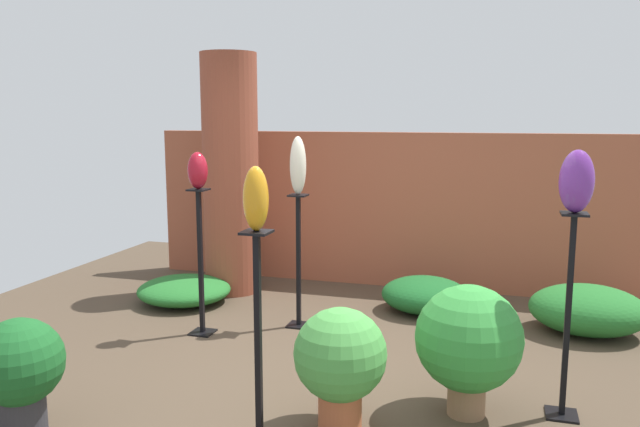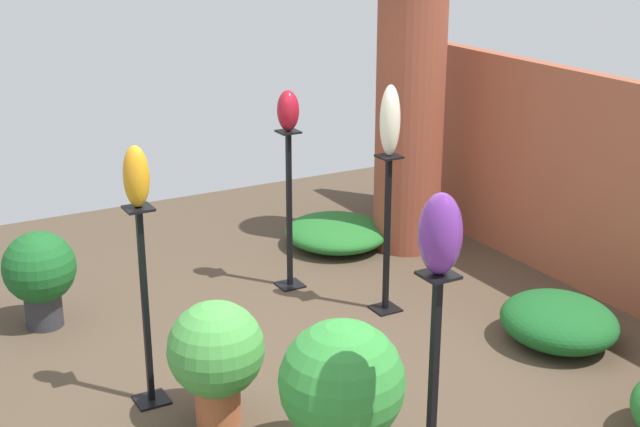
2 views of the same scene
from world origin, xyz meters
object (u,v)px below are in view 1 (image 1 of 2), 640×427
Objects in this scene: art_vase_ruby at (198,170)px; art_vase_violet at (577,181)px; pedestal_ivory at (299,267)px; pedestal_ruby at (201,268)px; art_vase_ivory at (298,166)px; potted_plant_walkway_edge at (340,359)px; pedestal_violet at (567,325)px; potted_plant_near_pillar at (469,341)px; potted_plant_front_left at (20,368)px; brick_pillar at (231,175)px; art_vase_amber at (256,199)px; pedestal_amber at (258,347)px.

art_vase_ruby is 3.03m from art_vase_violet.
pedestal_ivory is at bearing 29.32° from art_vase_ruby.
pedestal_ruby is 2.51× the size of art_vase_ivory.
pedestal_ruby is 0.87m from pedestal_ivory.
potted_plant_walkway_edge is at bearing -39.19° from art_vase_ruby.
art_vase_violet is at bearing 0.00° from pedestal_violet.
potted_plant_front_left is at bearing -158.28° from potted_plant_near_pillar.
art_vase_ivory is 0.60× the size of potted_plant_near_pillar.
brick_pillar is 2.99× the size of potted_plant_near_pillar.
pedestal_violet reaches higher than pedestal_ruby.
potted_plant_front_left is (-3.16, -1.17, -1.10)m from art_vase_violet.
art_vase_ivory reaches higher than pedestal_ruby.
art_vase_ivory is (0.76, 0.43, 0.88)m from pedestal_ruby.
art_vase_amber is at bearing 13.35° from potted_plant_front_left.
art_vase_amber is 0.95× the size of art_vase_violet.
art_vase_ivory is (-2.17, 1.16, 0.87)m from pedestal_violet.
brick_pillar is 6.64× the size of art_vase_violet.
art_vase_violet reaches higher than pedestal_violet.
brick_pillar is 1.98× the size of pedestal_ruby.
brick_pillar is at bearing 116.96° from pedestal_amber.
potted_plant_walkway_edge is at bearing -64.11° from pedestal_ivory.
brick_pillar is 3.53× the size of potted_plant_front_left.
art_vase_ruby is at bearing 126.75° from art_vase_amber.
pedestal_amber is 1.65× the size of potted_plant_walkway_edge.
pedestal_violet is at bearing -32.69° from brick_pillar.
art_vase_amber is 2.05m from art_vase_ivory.
pedestal_amber is 2.16m from art_vase_violet.
art_vase_violet is 3.54m from potted_plant_front_left.
brick_pillar is 3.37m from potted_plant_front_left.
brick_pillar is 3.55m from potted_plant_near_pillar.
pedestal_ivory is 2.06m from potted_plant_near_pillar.
pedestal_violet is at bearing -28.17° from pedestal_ivory.
art_vase_amber reaches higher than potted_plant_front_left.
art_vase_violet is (1.76, 0.84, 0.94)m from pedestal_amber.
potted_plant_front_left is 0.94× the size of potted_plant_walkway_edge.
art_vase_ruby is 0.82× the size of art_vase_violet.
art_vase_amber reaches higher than pedestal_ruby.
pedestal_amber is 1.48× the size of potted_plant_near_pillar.
art_vase_ruby is at bearing 165.90° from art_vase_violet.
potted_plant_near_pillar is at bearing 30.67° from art_vase_amber.
pedestal_ruby is 3.51× the size of art_vase_amber.
potted_plant_front_left is at bearing -159.60° from art_vase_violet.
potted_plant_near_pillar is (1.58, -1.32, -0.06)m from pedestal_ivory.
pedestal_amber is at bearing -149.33° from potted_plant_near_pillar.
pedestal_violet is (2.94, -0.74, 0.02)m from pedestal_ruby.
art_vase_ruby is at bearing 165.90° from pedestal_violet.
pedestal_amber is 2.47× the size of art_vase_ivory.
art_vase_violet is at bearing 25.61° from pedestal_amber.
pedestal_ruby is 3.35× the size of art_vase_violet.
art_vase_ivory reaches higher than pedestal_violet.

